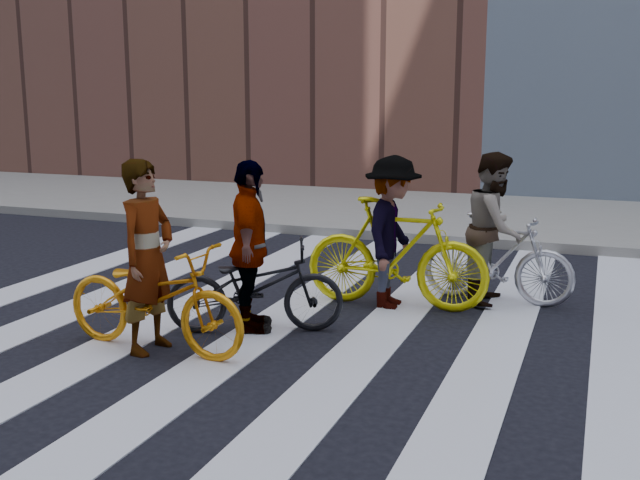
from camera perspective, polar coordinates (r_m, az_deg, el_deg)
The scene contains 11 objects.
ground at distance 7.02m, azimuth -1.00°, elevation -7.93°, with size 100.00×100.00×0.00m, color black.
sidewalk_far at distance 14.05m, azimuth 10.47°, elevation 1.88°, with size 100.00×5.00×0.15m, color gray.
zebra_crosswalk at distance 7.01m, azimuth -1.00°, elevation -7.88°, with size 8.25×10.00×0.01m.
bike_yellow_left at distance 6.87m, azimuth -12.55°, elevation -4.31°, with size 0.66×1.88×0.99m, color orange.
bike_silver_mid at distance 8.48m, azimuth 13.39°, elevation -1.36°, with size 0.47×1.67×1.00m, color silver.
bike_yellow_right at distance 8.08m, azimuth 5.84°, elevation -1.01°, with size 0.56×2.00×1.20m, color yellow.
bike_dark_rear at distance 7.27m, azimuth -4.97°, elevation -3.58°, with size 0.60×1.71×0.90m, color black.
rider_left at distance 6.81m, azimuth -13.03°, elevation -1.25°, with size 0.63×0.41×1.73m, color slate.
rider_mid at distance 8.42m, azimuth 13.15°, elevation 0.88°, with size 0.81×0.63×1.67m, color slate.
rider_right at distance 8.05m, azimuth 5.52°, elevation 0.57°, with size 1.06×0.61×1.65m, color slate.
rider_rear at distance 7.21m, azimuth -5.38°, elevation -0.55°, with size 0.98×0.41×1.68m, color slate.
Camera 1 is at (2.48, -6.15, 2.29)m, focal length 42.00 mm.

